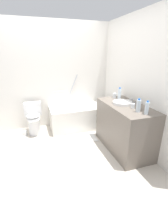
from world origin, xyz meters
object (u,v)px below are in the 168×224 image
object	(u,v)px
bathtub	(80,116)
drinking_glass_2	(139,107)
toilet	(34,118)
drinking_glass_1	(114,96)
bath_mat	(81,138)
sink_basin	(122,103)
water_bottle_2	(119,94)
sink_faucet	(132,101)
water_bottle_0	(138,106)
water_bottle_1	(147,108)
toilet_paper_roll	(25,133)
drinking_glass_0	(133,106)

from	to	relation	value
bathtub	drinking_glass_2	size ratio (longest dim) A/B	18.41
toilet	bathtub	bearing A→B (deg)	90.86
drinking_glass_1	bath_mat	distance (m)	1.14
sink_basin	water_bottle_2	xyz separation A→B (m)	(0.07, 0.24, 0.09)
sink_basin	bath_mat	xyz separation A→B (m)	(-0.62, 0.50, -0.89)
sink_basin	drinking_glass_1	world-z (taller)	drinking_glass_1
sink_faucet	water_bottle_2	distance (m)	0.29
sink_faucet	water_bottle_2	xyz separation A→B (m)	(-0.13, 0.24, 0.08)
sink_basin	water_bottle_0	size ratio (longest dim) A/B	1.60
toilet	water_bottle_2	world-z (taller)	water_bottle_2
toilet	water_bottle_2	distance (m)	1.93
drinking_glass_2	water_bottle_1	bearing A→B (deg)	-94.95
sink_basin	toilet_paper_roll	world-z (taller)	sink_basin
drinking_glass_2	sink_faucet	bearing A→B (deg)	71.65
water_bottle_2	toilet	bearing A→B (deg)	152.51
toilet	sink_faucet	distance (m)	2.13
drinking_glass_1	drinking_glass_2	size ratio (longest dim) A/B	1.25
drinking_glass_0	drinking_glass_2	xyz separation A→B (m)	(0.05, -0.09, 0.00)
drinking_glass_0	bathtub	bearing A→B (deg)	110.92
toilet	drinking_glass_2	xyz separation A→B (m)	(1.64, -1.43, 0.55)
sink_faucet	drinking_glass_1	bearing A→B (deg)	111.25
sink_basin	water_bottle_0	bearing A→B (deg)	-88.34
sink_basin	drinking_glass_2	world-z (taller)	drinking_glass_2
water_bottle_1	drinking_glass_0	world-z (taller)	water_bottle_1
water_bottle_1	toilet	bearing A→B (deg)	134.61
drinking_glass_1	bath_mat	bearing A→B (deg)	171.05
water_bottle_1	bath_mat	size ratio (longest dim) A/B	0.33
drinking_glass_0	sink_basin	bearing A→B (deg)	99.00
sink_faucet	drinking_glass_0	size ratio (longest dim) A/B	1.96
bathtub	bath_mat	xyz separation A→B (m)	(-0.15, -0.58, -0.28)
bathtub	sink_faucet	world-z (taller)	bathtub
toilet_paper_roll	bathtub	bearing A→B (deg)	1.24
drinking_glass_2	bath_mat	bearing A→B (deg)	129.92
toilet	sink_basin	xyz separation A→B (m)	(1.55, -1.08, 0.54)
water_bottle_0	toilet_paper_roll	xyz separation A→B (m)	(-1.79, 1.48, -0.92)
water_bottle_0	drinking_glass_0	bearing A→B (deg)	81.14
water_bottle_0	water_bottle_2	size ratio (longest dim) A/B	0.86
bath_mat	water_bottle_0	bearing A→B (deg)	-55.76
water_bottle_0	drinking_glass_0	distance (m)	0.19
bathtub	drinking_glass_0	world-z (taller)	bathtub
water_bottle_2	water_bottle_0	bearing A→B (deg)	-94.84
bath_mat	drinking_glass_1	bearing A→B (deg)	-8.95
bathtub	drinking_glass_2	xyz separation A→B (m)	(0.55, -1.42, 0.62)
water_bottle_2	drinking_glass_1	xyz separation A→B (m)	(-0.02, 0.15, -0.07)
drinking_glass_1	bath_mat	world-z (taller)	drinking_glass_1
water_bottle_0	water_bottle_2	distance (m)	0.68
sink_basin	drinking_glass_0	xyz separation A→B (m)	(0.04, -0.26, 0.02)
sink_basin	water_bottle_1	world-z (taller)	water_bottle_1
toilet	water_bottle_0	size ratio (longest dim) A/B	3.29
water_bottle_2	drinking_glass_1	size ratio (longest dim) A/B	2.53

